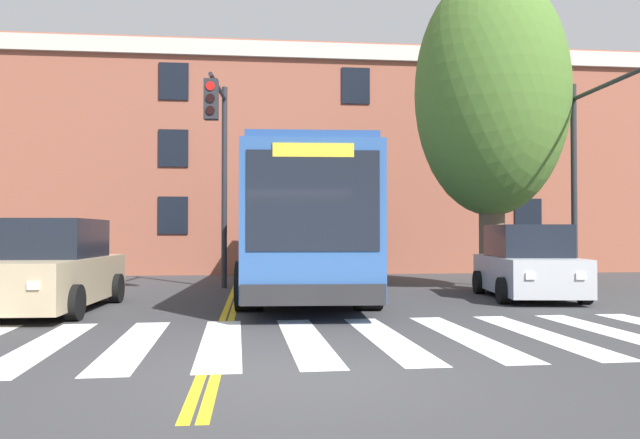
% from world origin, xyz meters
% --- Properties ---
extents(ground_plane, '(120.00, 120.00, 0.00)m').
position_xyz_m(ground_plane, '(0.00, 0.00, 0.00)').
color(ground_plane, '#38383A').
extents(crosswalk, '(13.08, 4.59, 0.01)m').
position_xyz_m(crosswalk, '(0.20, 2.32, 0.00)').
color(crosswalk, white).
rests_on(crosswalk, ground).
extents(lane_line_yellow_inner, '(0.12, 36.00, 0.01)m').
position_xyz_m(lane_line_yellow_inner, '(-1.14, 16.32, 0.00)').
color(lane_line_yellow_inner, gold).
rests_on(lane_line_yellow_inner, ground).
extents(lane_line_yellow_outer, '(0.12, 36.00, 0.01)m').
position_xyz_m(lane_line_yellow_outer, '(-0.98, 16.32, 0.00)').
color(lane_line_yellow_outer, gold).
rests_on(lane_line_yellow_outer, ground).
extents(city_bus, '(3.40, 11.57, 3.41)m').
position_xyz_m(city_bus, '(0.73, 9.38, 1.82)').
color(city_bus, '#2D5699').
rests_on(city_bus, ground).
extents(car_tan_near_lane, '(2.21, 4.80, 1.88)m').
position_xyz_m(car_tan_near_lane, '(-4.68, 6.29, 0.85)').
color(car_tan_near_lane, tan).
rests_on(car_tan_near_lane, ground).
extents(car_silver_far_lane, '(2.39, 4.05, 1.79)m').
position_xyz_m(car_silver_far_lane, '(6.03, 7.60, 0.82)').
color(car_silver_far_lane, '#B7BABF').
rests_on(car_silver_far_lane, ground).
extents(traffic_light_near_corner, '(0.35, 4.37, 5.60)m').
position_xyz_m(traffic_light_near_corner, '(7.94, 7.20, 3.83)').
color(traffic_light_near_corner, '#28282D').
rests_on(traffic_light_near_corner, ground).
extents(traffic_light_overhead, '(0.46, 2.93, 5.83)m').
position_xyz_m(traffic_light_overhead, '(-1.52, 10.12, 3.92)').
color(traffic_light_overhead, '#28282D').
rests_on(traffic_light_overhead, ground).
extents(street_tree_curbside_large, '(4.57, 4.61, 8.99)m').
position_xyz_m(street_tree_curbside_large, '(6.03, 9.85, 5.49)').
color(street_tree_curbside_large, brown).
rests_on(street_tree_curbside_large, ground).
extents(building_facade, '(34.54, 6.72, 8.99)m').
position_xyz_m(building_facade, '(3.30, 20.04, 4.50)').
color(building_facade, '#9E5642').
rests_on(building_facade, ground).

